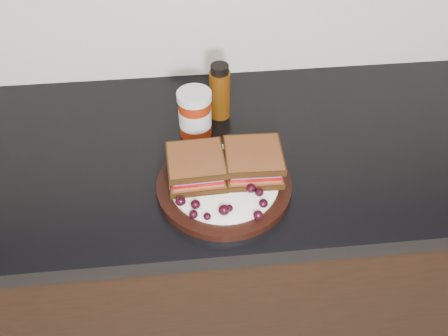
# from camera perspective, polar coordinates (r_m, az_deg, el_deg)

# --- Properties ---
(base_cabinets) EXTENTS (3.96, 0.58, 0.86)m
(base_cabinets) POSITION_cam_1_polar(r_m,az_deg,el_deg) (1.50, 3.23, -10.95)
(base_cabinets) COLOR black
(base_cabinets) RESTS_ON ground_plane
(countertop) EXTENTS (3.98, 0.60, 0.04)m
(countertop) POSITION_cam_1_polar(r_m,az_deg,el_deg) (1.16, 4.11, 1.90)
(countertop) COLOR black
(countertop) RESTS_ON base_cabinets
(plate) EXTENTS (0.28, 0.28, 0.02)m
(plate) POSITION_cam_1_polar(r_m,az_deg,el_deg) (1.04, 0.00, -2.02)
(plate) COLOR black
(plate) RESTS_ON countertop
(sandwich_left) EXTENTS (0.12, 0.12, 0.05)m
(sandwich_left) POSITION_cam_1_polar(r_m,az_deg,el_deg) (1.02, -3.20, 0.11)
(sandwich_left) COLOR brown
(sandwich_left) RESTS_ON plate
(sandwich_right) EXTENTS (0.12, 0.12, 0.05)m
(sandwich_right) POSITION_cam_1_polar(r_m,az_deg,el_deg) (1.03, 3.37, 0.70)
(sandwich_right) COLOR brown
(sandwich_right) RESTS_ON plate
(grape_0) EXTENTS (0.02, 0.02, 0.02)m
(grape_0) POSITION_cam_1_polar(r_m,az_deg,el_deg) (0.98, -4.99, -3.79)
(grape_0) COLOR black
(grape_0) RESTS_ON plate
(grape_1) EXTENTS (0.02, 0.02, 0.02)m
(grape_1) POSITION_cam_1_polar(r_m,az_deg,el_deg) (0.97, -3.27, -4.17)
(grape_1) COLOR black
(grape_1) RESTS_ON plate
(grape_2) EXTENTS (0.02, 0.02, 0.02)m
(grape_2) POSITION_cam_1_polar(r_m,az_deg,el_deg) (0.95, -3.50, -5.30)
(grape_2) COLOR black
(grape_2) RESTS_ON plate
(grape_3) EXTENTS (0.02, 0.02, 0.01)m
(grape_3) POSITION_cam_1_polar(r_m,az_deg,el_deg) (0.95, -1.93, -5.55)
(grape_3) COLOR black
(grape_3) RESTS_ON plate
(grape_4) EXTENTS (0.02, 0.02, 0.02)m
(grape_4) POSITION_cam_1_polar(r_m,az_deg,el_deg) (0.96, 0.00, -4.82)
(grape_4) COLOR black
(grape_4) RESTS_ON plate
(grape_5) EXTENTS (0.02, 0.02, 0.01)m
(grape_5) POSITION_cam_1_polar(r_m,az_deg,el_deg) (0.96, 0.60, -4.63)
(grape_5) COLOR black
(grape_5) RESTS_ON plate
(grape_6) EXTENTS (0.02, 0.02, 0.02)m
(grape_6) POSITION_cam_1_polar(r_m,az_deg,el_deg) (0.95, 3.91, -5.39)
(grape_6) COLOR black
(grape_6) RESTS_ON plate
(grape_7) EXTENTS (0.02, 0.02, 0.02)m
(grape_7) POSITION_cam_1_polar(r_m,az_deg,el_deg) (0.97, 4.53, -4.05)
(grape_7) COLOR black
(grape_7) RESTS_ON plate
(grape_8) EXTENTS (0.02, 0.02, 0.02)m
(grape_8) POSITION_cam_1_polar(r_m,az_deg,el_deg) (0.99, 4.05, -2.79)
(grape_8) COLOR black
(grape_8) RESTS_ON plate
(grape_9) EXTENTS (0.02, 0.02, 0.02)m
(grape_9) POSITION_cam_1_polar(r_m,az_deg,el_deg) (1.00, 3.10, -2.31)
(grape_9) COLOR black
(grape_9) RESTS_ON plate
(grape_10) EXTENTS (0.02, 0.02, 0.02)m
(grape_10) POSITION_cam_1_polar(r_m,az_deg,el_deg) (1.03, 4.73, -0.77)
(grape_10) COLOR black
(grape_10) RESTS_ON plate
(grape_11) EXTENTS (0.02, 0.02, 0.02)m
(grape_11) POSITION_cam_1_polar(r_m,az_deg,el_deg) (1.04, 3.82, 0.05)
(grape_11) COLOR black
(grape_11) RESTS_ON plate
(grape_12) EXTENTS (0.02, 0.02, 0.02)m
(grape_12) POSITION_cam_1_polar(r_m,az_deg,el_deg) (1.06, 3.10, 0.86)
(grape_12) COLOR black
(grape_12) RESTS_ON plate
(grape_13) EXTENTS (0.02, 0.02, 0.02)m
(grape_13) POSITION_cam_1_polar(r_m,az_deg,el_deg) (1.05, -3.35, 0.72)
(grape_13) COLOR black
(grape_13) RESTS_ON plate
(grape_14) EXTENTS (0.02, 0.02, 0.02)m
(grape_14) POSITION_cam_1_polar(r_m,az_deg,el_deg) (1.04, -4.12, -0.31)
(grape_14) COLOR black
(grape_14) RESTS_ON plate
(grape_15) EXTENTS (0.02, 0.02, 0.02)m
(grape_15) POSITION_cam_1_polar(r_m,az_deg,el_deg) (1.02, -3.32, -1.06)
(grape_15) COLOR black
(grape_15) RESTS_ON plate
(grape_16) EXTENTS (0.02, 0.02, 0.01)m
(grape_16) POSITION_cam_1_polar(r_m,az_deg,el_deg) (1.01, -5.26, -2.06)
(grape_16) COLOR black
(grape_16) RESTS_ON plate
(grape_17) EXTENTS (0.02, 0.02, 0.02)m
(grape_17) POSITION_cam_1_polar(r_m,az_deg,el_deg) (1.05, -2.42, 0.43)
(grape_17) COLOR black
(grape_17) RESTS_ON plate
(grape_18) EXTENTS (0.02, 0.02, 0.02)m
(grape_18) POSITION_cam_1_polar(r_m,az_deg,el_deg) (1.03, -4.54, -0.33)
(grape_18) COLOR black
(grape_18) RESTS_ON plate
(grape_19) EXTENTS (0.02, 0.02, 0.02)m
(grape_19) POSITION_cam_1_polar(r_m,az_deg,el_deg) (1.02, -4.84, -1.20)
(grape_19) COLOR black
(grape_19) RESTS_ON plate
(condiment_jar) EXTENTS (0.10, 0.10, 0.11)m
(condiment_jar) POSITION_cam_1_polar(r_m,az_deg,el_deg) (1.14, -3.34, 6.20)
(condiment_jar) COLOR maroon
(condiment_jar) RESTS_ON countertop
(oil_bottle) EXTENTS (0.06, 0.06, 0.14)m
(oil_bottle) POSITION_cam_1_polar(r_m,az_deg,el_deg) (1.18, -0.49, 8.78)
(oil_bottle) COLOR #522A08
(oil_bottle) RESTS_ON countertop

